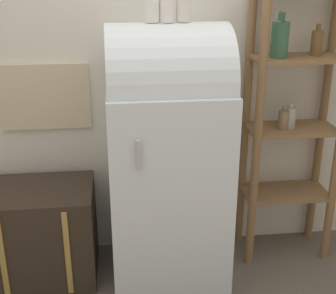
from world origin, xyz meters
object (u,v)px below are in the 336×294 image
Objects in this scene: suitcase_trunk at (41,233)px; vase_left at (152,6)px; vase_center at (167,6)px; refrigerator at (167,154)px.

vase_left is at bearing -5.11° from suitcase_trunk.
suitcase_trunk is at bearing 174.89° from vase_left.
vase_center is at bearing -4.76° from suitcase_trunk.
refrigerator is at bearing -4.82° from suitcase_trunk.
refrigerator is 8.91× the size of vase_left.
refrigerator is 0.80m from vase_left.
suitcase_trunk is (-0.74, 0.06, -0.49)m from refrigerator.
vase_center is (0.07, -0.00, 0.00)m from vase_left.
suitcase_trunk is 3.65× the size of vase_center.
vase_left is 0.97× the size of vase_center.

